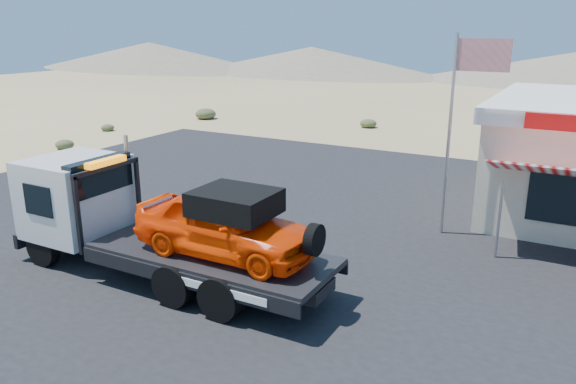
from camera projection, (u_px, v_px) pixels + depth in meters
name	position (u px, v px, depth m)	size (l,w,h in m)	color
ground	(235.00, 254.00, 15.88)	(120.00, 120.00, 0.00)	#8E7851
asphalt_lot	(342.00, 233.00, 17.47)	(32.00, 24.00, 0.02)	black
tow_truck	(159.00, 219.00, 14.03)	(8.67, 2.57, 2.90)	black
flagpole	(459.00, 113.00, 16.29)	(1.55, 0.10, 6.00)	#99999E
desert_scrub	(146.00, 136.00, 31.16)	(26.05, 29.29, 0.76)	#3C4827
distant_hills	(428.00, 63.00, 66.13)	(126.00, 48.00, 4.20)	#726B59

